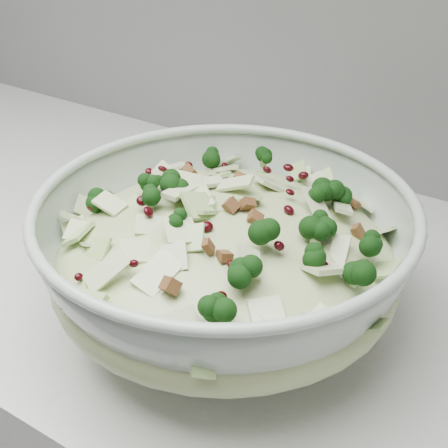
% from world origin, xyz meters
% --- Properties ---
extents(mixing_bowl, '(0.41, 0.41, 0.14)m').
position_xyz_m(mixing_bowl, '(-0.27, 1.60, 0.97)').
color(mixing_bowl, '#A1B1A4').
rests_on(mixing_bowl, counter).
extents(salad, '(0.36, 0.36, 0.14)m').
position_xyz_m(salad, '(-0.27, 1.60, 1.00)').
color(salad, '#B6C586').
rests_on(salad, mixing_bowl).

